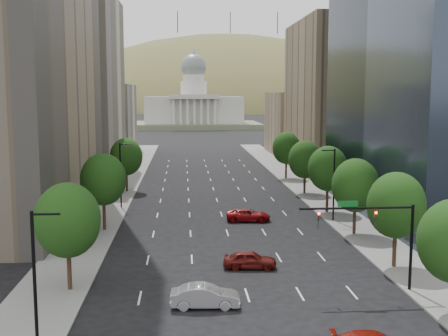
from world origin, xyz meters
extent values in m
cube|color=slate|center=(-15.50, 60.00, 0.07)|extent=(6.00, 200.00, 0.15)
cube|color=slate|center=(15.50, 60.00, 0.07)|extent=(6.00, 200.00, 0.15)
cube|color=beige|center=(-25.00, 103.00, 17.50)|extent=(14.00, 30.00, 35.00)
cube|color=beige|center=(-25.00, 136.00, 9.00)|extent=(14.00, 26.00, 18.00)
cube|color=#8C7759|center=(25.00, 100.00, 15.00)|extent=(14.00, 30.00, 30.00)
cube|color=#8C7759|center=(25.00, 133.00, 8.00)|extent=(14.00, 26.00, 16.00)
cylinder|color=#382316|center=(14.00, 36.00, 2.00)|extent=(0.36, 0.36, 4.00)
ellipsoid|color=#13350E|center=(14.00, 36.00, 5.76)|extent=(5.20, 5.20, 5.98)
cylinder|color=#382316|center=(14.00, 48.00, 1.95)|extent=(0.36, 0.36, 3.90)
ellipsoid|color=#13350E|center=(14.00, 48.00, 5.62)|extent=(5.20, 5.20, 5.98)
cylinder|color=#382316|center=(14.00, 60.00, 2.05)|extent=(0.36, 0.36, 4.10)
ellipsoid|color=#13350E|center=(14.00, 60.00, 5.90)|extent=(5.20, 5.20, 5.98)
cylinder|color=#382316|center=(14.00, 74.00, 1.90)|extent=(0.36, 0.36, 3.80)
ellipsoid|color=#13350E|center=(14.00, 74.00, 5.47)|extent=(5.20, 5.20, 5.98)
cylinder|color=#382316|center=(14.00, 90.00, 2.00)|extent=(0.36, 0.36, 4.00)
ellipsoid|color=#13350E|center=(14.00, 90.00, 5.76)|extent=(5.20, 5.20, 5.98)
cylinder|color=#382316|center=(-14.00, 32.00, 2.00)|extent=(0.36, 0.36, 4.00)
ellipsoid|color=#13350E|center=(-14.00, 32.00, 5.76)|extent=(5.20, 5.20, 5.98)
cylinder|color=#382316|center=(-14.00, 52.00, 2.08)|extent=(0.36, 0.36, 4.15)
ellipsoid|color=#13350E|center=(-14.00, 52.00, 5.98)|extent=(5.20, 5.20, 5.98)
cylinder|color=#382316|center=(-14.00, 78.00, 1.98)|extent=(0.36, 0.36, 3.95)
ellipsoid|color=#13350E|center=(-14.00, 78.00, 5.69)|extent=(5.20, 5.20, 5.98)
cylinder|color=black|center=(13.50, 55.00, 4.50)|extent=(0.20, 0.20, 9.00)
cylinder|color=black|center=(12.70, 55.00, 8.80)|extent=(1.60, 0.14, 0.14)
cylinder|color=black|center=(-13.50, 20.00, 4.50)|extent=(0.20, 0.20, 9.00)
cylinder|color=black|center=(-12.70, 20.00, 8.80)|extent=(1.60, 0.14, 0.14)
cylinder|color=black|center=(-13.50, 65.00, 4.50)|extent=(0.20, 0.20, 9.00)
cylinder|color=black|center=(-12.70, 65.00, 8.80)|extent=(1.60, 0.14, 0.14)
cylinder|color=black|center=(13.00, 30.00, 3.50)|extent=(0.24, 0.24, 7.00)
cylinder|color=black|center=(8.50, 30.00, 6.80)|extent=(9.00, 0.18, 0.18)
imported|color=black|center=(10.00, 30.00, 6.25)|extent=(0.18, 0.22, 1.10)
imported|color=black|center=(5.50, 30.00, 6.25)|extent=(0.18, 0.22, 1.10)
sphere|color=#FF0C07|center=(10.00, 29.82, 6.45)|extent=(0.20, 0.20, 0.20)
sphere|color=#FF0C07|center=(5.50, 29.82, 6.45)|extent=(0.20, 0.20, 0.20)
cube|color=#0C591E|center=(7.80, 30.00, 7.15)|extent=(1.60, 0.06, 0.45)
cube|color=#596647|center=(0.00, 250.00, 1.25)|extent=(60.00, 40.00, 2.50)
cube|color=silver|center=(0.00, 250.00, 8.50)|extent=(44.00, 26.00, 12.00)
cube|color=silver|center=(0.00, 236.00, 14.50)|extent=(22.00, 4.00, 2.00)
cylinder|color=silver|center=(0.00, 250.00, 18.00)|extent=(12.00, 12.00, 7.00)
cylinder|color=silver|center=(0.00, 250.00, 23.00)|extent=(9.60, 9.60, 3.00)
sphere|color=slate|center=(0.00, 250.00, 28.10)|extent=(11.60, 11.60, 11.60)
cylinder|color=silver|center=(0.00, 250.00, 33.95)|extent=(1.80, 1.80, 2.50)
ellipsoid|color=olive|center=(-140.00, 560.00, -33.25)|extent=(380.00, 342.00, 190.00)
ellipsoid|color=olive|center=(40.00, 600.00, -42.00)|extent=(440.00, 396.00, 240.00)
ellipsoid|color=olive|center=(210.00, 640.00, -35.00)|extent=(360.00, 324.00, 200.00)
cylinder|color=black|center=(-10.00, 590.00, 90.00)|extent=(0.80, 0.80, 22.00)
cylinder|color=black|center=(45.00, 590.00, 90.00)|extent=(0.80, 0.80, 22.00)
cylinder|color=black|center=(95.00, 590.00, 90.00)|extent=(0.80, 0.80, 22.00)
imported|color=#54110E|center=(1.00, 36.79, 0.81)|extent=(4.93, 2.34, 1.63)
imported|color=#A6A6AB|center=(-3.37, 27.74, 0.84)|extent=(5.19, 2.03, 1.68)
imported|color=maroon|center=(3.05, 55.75, 0.76)|extent=(5.61, 2.91, 1.51)
camera|label=1|loc=(-4.84, -12.07, 15.57)|focal=45.22mm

